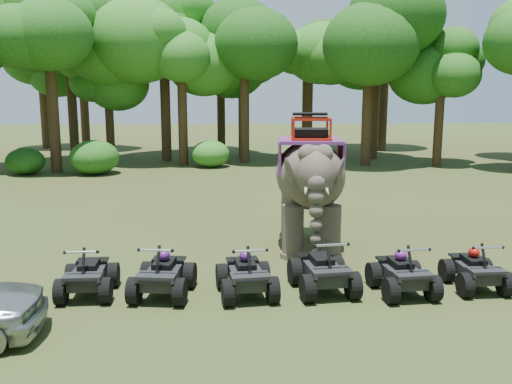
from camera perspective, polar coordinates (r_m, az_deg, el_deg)
ground at (r=14.63m, az=0.19°, el=-8.22°), size 110.00×110.00×0.00m
elephant at (r=16.53m, az=5.43°, el=0.96°), size 2.37×4.79×3.91m
atv_0 at (r=13.62m, az=-16.49°, el=-7.44°), size 1.27×1.69×1.22m
atv_1 at (r=13.20m, az=-9.32°, el=-7.57°), size 1.46×1.87×1.28m
atv_2 at (r=13.04m, az=-0.98°, el=-7.70°), size 1.46×1.85×1.26m
atv_3 at (r=13.36m, az=6.74°, el=-7.16°), size 1.54×1.96×1.33m
atv_4 at (r=13.58m, az=14.47°, el=-7.34°), size 1.40×1.80×1.24m
atv_5 at (r=14.43m, az=21.13°, el=-6.76°), size 1.23×1.65×1.19m
tree_0 at (r=36.96m, az=-1.36°, el=9.73°), size 5.70×5.70×8.15m
tree_1 at (r=38.16m, az=5.30°, el=9.50°), size 5.50×5.50×7.86m
tree_2 at (r=34.05m, az=11.12°, el=10.26°), size 6.38×6.38×9.11m
tree_3 at (r=34.88m, az=17.92°, el=8.50°), size 5.15×5.15×7.36m
tree_29 at (r=32.59m, az=-19.79°, el=10.18°), size 6.67×6.67×9.53m
tree_30 at (r=36.55m, az=-14.51°, el=8.68°), size 5.08×5.08×7.25m
tree_31 at (r=33.88m, az=-7.40°, el=9.73°), size 5.85×5.85×8.36m
tree_32 at (r=39.86m, az=-3.53°, el=9.97°), size 5.88×5.88×8.39m
tree_33 at (r=34.69m, az=-1.16°, el=10.38°), size 6.31×6.31×9.02m
tree_34 at (r=41.87m, az=12.73°, el=11.10°), size 7.24×7.24×10.34m
tree_35 at (r=37.14m, az=11.81°, el=9.82°), size 5.98×5.98×8.54m
tree_36 at (r=40.98m, az=5.03°, el=9.57°), size 5.48×5.48×7.83m
tree_37 at (r=43.95m, az=-16.95°, el=11.00°), size 7.37×7.37×10.53m
tree_38 at (r=36.00m, az=-9.14°, el=11.38°), size 7.29×7.29×10.42m
tree_39 at (r=36.66m, az=-17.98°, el=9.64°), size 6.09×6.09×8.71m
tree_40 at (r=45.25m, az=-20.55°, el=9.00°), size 5.42×5.42×7.74m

